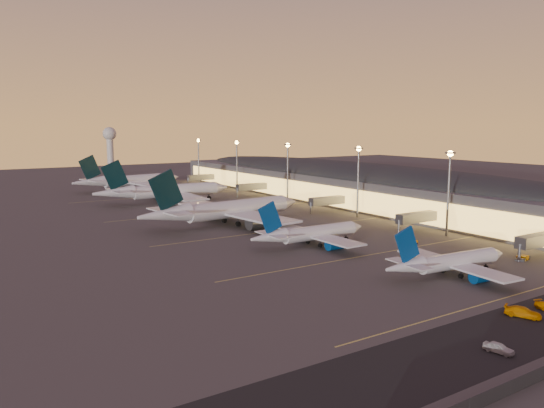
{
  "coord_description": "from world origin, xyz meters",
  "views": [
    {
      "loc": [
        -94.25,
        -103.54,
        33.03
      ],
      "look_at": [
        2.0,
        45.0,
        7.0
      ],
      "focal_mm": 35.0,
      "sensor_mm": 36.0,
      "label": 1
    }
  ],
  "objects": [
    {
      "name": "ground",
      "position": [
        0.0,
        0.0,
        0.0
      ],
      "size": [
        700.0,
        700.0,
        0.0
      ],
      "primitive_type": "plane",
      "color": "#474441"
    },
    {
      "name": "airliner_narrow_south",
      "position": [
        0.51,
        -29.08,
        3.22
      ],
      "size": [
        34.92,
        31.31,
        12.47
      ],
      "rotation": [
        0.0,
        0.0,
        -0.09
      ],
      "color": "silver",
      "rests_on": "ground"
    },
    {
      "name": "airliner_narrow_north",
      "position": [
        -7.05,
        11.58,
        3.52
      ],
      "size": [
        37.97,
        33.77,
        13.62
      ],
      "rotation": [
        0.0,
        0.0,
        0.01
      ],
      "color": "silver",
      "rests_on": "ground"
    },
    {
      "name": "airliner_wide_near",
      "position": [
        -12.09,
        52.04,
        5.17
      ],
      "size": [
        62.82,
        57.59,
        20.09
      ],
      "rotation": [
        0.0,
        0.0,
        0.11
      ],
      "color": "silver",
      "rests_on": "ground"
    },
    {
      "name": "airliner_wide_mid",
      "position": [
        -9.4,
        113.2,
        5.01
      ],
      "size": [
        60.66,
        55.12,
        19.44
      ],
      "rotation": [
        0.0,
        0.0,
        -0.03
      ],
      "color": "silver",
      "rests_on": "ground"
    },
    {
      "name": "airliner_wide_far",
      "position": [
        -7.61,
        166.74,
        4.92
      ],
      "size": [
        59.64,
        55.0,
        19.13
      ],
      "rotation": [
        0.0,
        0.0,
        0.17
      ],
      "color": "silver",
      "rests_on": "ground"
    },
    {
      "name": "terminal_building",
      "position": [
        61.84,
        72.47,
        8.78
      ],
      "size": [
        56.35,
        255.0,
        17.46
      ],
      "color": "#4D4C51",
      "rests_on": "ground"
    },
    {
      "name": "light_masts",
      "position": [
        36.0,
        65.0,
        17.55
      ],
      "size": [
        2.2,
        217.2,
        25.9
      ],
      "color": "gray",
      "rests_on": "ground"
    },
    {
      "name": "radar_tower",
      "position": [
        10.0,
        260.0,
        21.87
      ],
      "size": [
        9.0,
        9.0,
        32.5
      ],
      "color": "silver",
      "rests_on": "ground"
    },
    {
      "name": "lane_markings",
      "position": [
        0.0,
        40.0,
        0.01
      ],
      "size": [
        90.0,
        180.36,
        0.0
      ],
      "color": "#D8C659",
      "rests_on": "ground"
    },
    {
      "name": "baggage_tug_a",
      "position": [
        27.65,
        -29.18,
        0.47
      ],
      "size": [
        3.71,
        2.33,
        1.03
      ],
      "rotation": [
        0.0,
        0.0,
        0.29
      ],
      "color": "orange",
      "rests_on": "ground"
    },
    {
      "name": "baggage_tug_b",
      "position": [
        28.17,
        -29.97,
        0.5
      ],
      "size": [
        3.89,
        2.37,
        1.09
      ],
      "rotation": [
        0.0,
        0.0,
        0.27
      ],
      "color": "orange",
      "rests_on": "ground"
    },
    {
      "name": "baggage_tug_c",
      "position": [
        18.94,
        -1.88,
        0.46
      ],
      "size": [
        3.6,
        2.05,
        1.01
      ],
      "rotation": [
        0.0,
        0.0,
        -0.21
      ],
      "color": "orange",
      "rests_on": "ground"
    },
    {
      "name": "service_van_a",
      "position": [
        -26.01,
        -59.61,
        0.76
      ],
      "size": [
        2.56,
        4.69,
        1.51
      ],
      "primitive_type": "imported",
      "rotation": [
        0.0,
        0.0,
        0.18
      ],
      "color": "silver",
      "rests_on": "ground"
    },
    {
      "name": "service_van_b",
      "position": [
        -9.12,
        -52.9,
        0.88
      ],
      "size": [
        4.72,
        6.52,
        1.75
      ],
      "primitive_type": "imported",
      "rotation": [
        0.0,
        0.0,
        0.42
      ],
      "color": "orange",
      "rests_on": "ground"
    }
  ]
}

